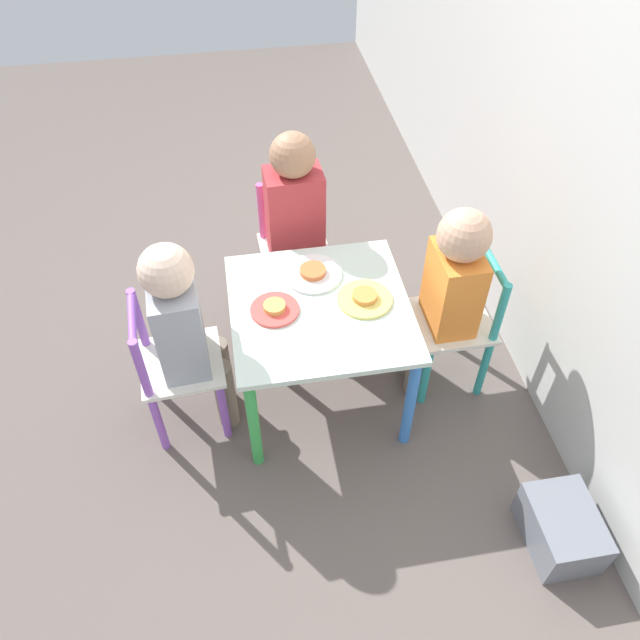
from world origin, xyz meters
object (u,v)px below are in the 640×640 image
object	(u,v)px
kids_table	(320,320)
child_back	(448,287)
chair_pink	(294,252)
child_front	(185,326)
chair_teal	(457,324)
plate_back	(365,298)
chair_purple	(176,369)
child_left	(296,218)
storage_bin	(561,528)
plate_front	(275,309)
plate_left	(313,273)

from	to	relation	value
kids_table	child_back	size ratio (longest dim) A/B	0.76
chair_pink	child_front	distance (m)	0.67
kids_table	chair_pink	xyz separation A→B (m)	(-0.48, -0.02, -0.11)
chair_teal	plate_back	size ratio (longest dim) A/B	3.05
chair_purple	child_left	size ratio (longest dim) A/B	0.67
child_left	kids_table	bearing A→B (deg)	-90.00
child_back	storage_bin	distance (m)	0.80
child_left	storage_bin	xyz separation A→B (m)	(1.10, 0.63, -0.40)
chair_pink	child_left	bearing A→B (deg)	-90.00
chair_pink	plate_back	distance (m)	0.54
storage_bin	plate_front	bearing A→B (deg)	-131.71
chair_teal	plate_front	distance (m)	0.65
chair_teal	chair_purple	xyz separation A→B (m)	(0.04, -0.96, 0.00)
chair_teal	kids_table	bearing A→B (deg)	-90.00
chair_purple	plate_back	size ratio (longest dim) A/B	3.05
plate_front	kids_table	bearing A→B (deg)	90.00
child_front	plate_left	distance (m)	0.45
plate_front	plate_left	bearing A→B (deg)	135.00
chair_teal	chair_pink	bearing A→B (deg)	-134.13
chair_purple	plate_left	xyz separation A→B (m)	(-0.18, 0.48, 0.19)
child_back	child_front	world-z (taller)	child_front
child_back	kids_table	bearing A→B (deg)	-90.00
child_back	child_left	bearing A→B (deg)	-134.19
chair_teal	child_back	world-z (taller)	child_back
kids_table	child_back	xyz separation A→B (m)	(-0.01, 0.42, 0.08)
chair_purple	child_left	bearing A→B (deg)	-49.42
kids_table	child_left	world-z (taller)	child_left
storage_bin	child_front	bearing A→B (deg)	-122.03
child_front	chair_pink	bearing A→B (deg)	-41.91
child_left	plate_back	world-z (taller)	child_left
chair_teal	plate_front	world-z (taller)	chair_teal
child_left	plate_back	bearing A→B (deg)	-71.45
kids_table	plate_front	bearing A→B (deg)	-90.00
chair_pink	plate_front	xyz separation A→B (m)	(0.48, -0.12, 0.19)
plate_back	storage_bin	xyz separation A→B (m)	(0.67, 0.47, -0.38)
child_left	child_back	world-z (taller)	child_left
plate_left	plate_front	bearing A→B (deg)	-45.00
child_left	plate_left	xyz separation A→B (m)	(0.28, 0.02, -0.02)
child_left	plate_left	size ratio (longest dim) A/B	4.14
child_left	child_front	distance (m)	0.60
plate_front	chair_purple	bearing A→B (deg)	-84.45
chair_pink	plate_back	xyz separation A→B (m)	(0.48, 0.16, 0.19)
child_back	child_front	bearing A→B (deg)	-88.43
chair_pink	plate_back	size ratio (longest dim) A/B	3.05
chair_purple	plate_front	size ratio (longest dim) A/B	3.50
chair_pink	plate_left	distance (m)	0.39
chair_pink	kids_table	bearing A→B (deg)	-90.00
kids_table	plate_left	xyz separation A→B (m)	(-0.14, 0.00, 0.08)
chair_pink	child_back	bearing A→B (deg)	-49.64
chair_purple	plate_front	bearing A→B (deg)	-88.35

